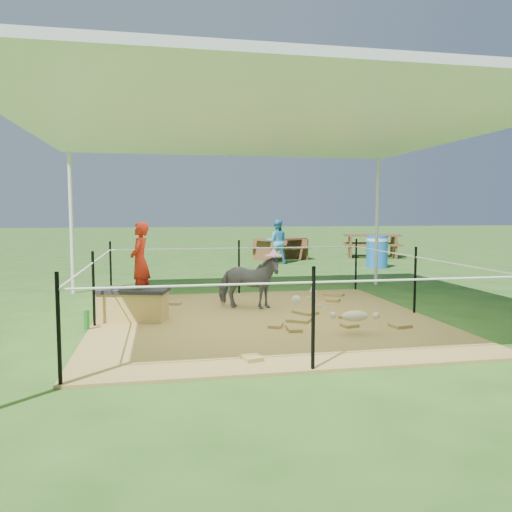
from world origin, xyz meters
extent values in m
plane|color=#2D5919|center=(0.00, 0.00, 0.00)|extent=(90.00, 90.00, 0.00)
cube|color=brown|center=(0.00, 0.00, 0.01)|extent=(4.60, 4.60, 0.03)
cylinder|color=silver|center=(-3.00, 3.00, 1.30)|extent=(0.07, 0.07, 2.60)
cylinder|color=silver|center=(3.00, 3.00, 1.30)|extent=(0.07, 0.07, 2.60)
cube|color=white|center=(0.00, 0.00, 2.64)|extent=(6.30, 6.30, 0.08)
cube|color=white|center=(0.00, 0.00, 2.79)|extent=(3.30, 3.30, 0.22)
cylinder|color=black|center=(-2.25, 2.25, 0.50)|extent=(0.04, 0.04, 1.00)
cylinder|color=black|center=(0.00, 2.25, 0.50)|extent=(0.04, 0.04, 1.00)
cylinder|color=black|center=(2.25, 2.25, 0.50)|extent=(0.04, 0.04, 1.00)
cylinder|color=black|center=(-2.25, 0.00, 0.50)|extent=(0.04, 0.04, 1.00)
cylinder|color=black|center=(2.25, 0.00, 0.50)|extent=(0.04, 0.04, 1.00)
cylinder|color=black|center=(-2.25, -2.25, 0.50)|extent=(0.04, 0.04, 1.00)
cylinder|color=black|center=(0.00, -2.25, 0.50)|extent=(0.04, 0.04, 1.00)
cylinder|color=white|center=(0.00, 2.25, 0.85)|extent=(4.50, 0.02, 0.02)
cylinder|color=white|center=(0.00, -2.25, 0.85)|extent=(4.50, 0.02, 0.02)
cylinder|color=white|center=(2.25, 0.00, 0.85)|extent=(0.02, 4.50, 0.02)
cylinder|color=white|center=(-2.25, 0.00, 0.85)|extent=(0.02, 4.50, 0.02)
cube|color=#AD7C3F|center=(-1.77, 0.25, 0.22)|extent=(0.95, 0.64, 0.39)
cube|color=black|center=(-1.77, 0.25, 0.44)|extent=(1.02, 0.70, 0.05)
imported|color=red|center=(-1.67, 0.25, 0.94)|extent=(0.34, 0.43, 1.05)
cylinder|color=#1A7524|center=(-2.32, -0.20, 0.15)|extent=(0.08, 0.08, 0.24)
imported|color=#4C4C51|center=(-0.09, 0.75, 0.44)|extent=(1.06, 0.74, 0.82)
cylinder|color=#FF93CE|center=(-0.09, 0.75, 0.91)|extent=(0.25, 0.25, 0.12)
cylinder|color=blue|center=(4.35, 5.94, 0.44)|extent=(0.61, 0.61, 0.88)
cube|color=#50361B|center=(2.32, 8.61, 0.34)|extent=(2.00, 1.80, 0.69)
cube|color=#54361D|center=(5.55, 8.98, 0.38)|extent=(2.17, 1.85, 0.77)
imported|color=#399BD6|center=(1.94, 7.50, 0.65)|extent=(0.71, 0.60, 1.29)
camera|label=1|loc=(-1.38, -6.65, 1.50)|focal=35.00mm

